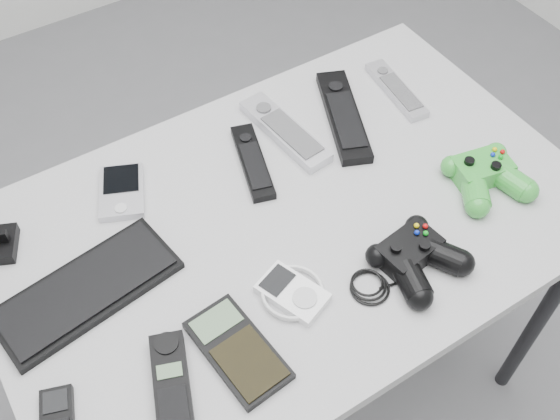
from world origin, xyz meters
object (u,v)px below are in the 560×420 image
pda_keyboard (86,290)px  controller_black (416,255)px  remote_black_a (253,161)px  mp3_player (292,292)px  pda (122,191)px  controller_green (486,174)px  desk (290,238)px  remote_silver_a (285,130)px  remote_black_b (343,115)px  calculator (237,350)px  cordless_handset (172,386)px  remote_silver_b (396,89)px

pda_keyboard → controller_black: size_ratio=1.20×
remote_black_a → mp3_player: bearing=-91.2°
pda → controller_green: bearing=-6.0°
pda → controller_black: controller_black is taller
desk → remote_silver_a: bearing=60.4°
pda → remote_black_b: (0.45, -0.05, 0.00)m
controller_black → controller_green: 0.24m
pda_keyboard → calculator: (0.15, -0.22, -0.00)m
pda_keyboard → remote_black_a: size_ratio=1.58×
desk → cordless_handset: size_ratio=6.42×
remote_silver_a → calculator: 0.47m
remote_black_a → remote_black_b: bearing=19.3°
remote_silver_a → remote_silver_b: (0.26, -0.02, -0.00)m
calculator → pda: bearing=87.7°
desk → calculator: bearing=-140.0°
remote_silver_a → controller_black: bearing=-92.7°
desk → pda_keyboard: size_ratio=3.56×
remote_silver_b → mp3_player: mp3_player is taller
desk → remote_silver_a: 0.22m
remote_silver_b → mp3_player: (-0.45, -0.30, 0.00)m
remote_silver_a → remote_black_a: bearing=-165.5°
pda_keyboard → pda: pda is taller
pda → remote_silver_b: (0.59, -0.05, -0.00)m
remote_silver_a → calculator: size_ratio=1.30×
remote_black_a → calculator: 0.39m
desk → pda: 0.32m
desk → remote_silver_a: size_ratio=4.68×
remote_silver_a → remote_black_a: 0.10m
remote_black_a → controller_black: (0.11, -0.34, 0.02)m
remote_black_b → controller_green: bearing=-43.2°
mp3_player → controller_green: controller_green is taller
remote_black_a → controller_black: 0.36m
remote_black_a → mp3_player: size_ratio=1.71×
pda → controller_green: size_ratio=0.80×
remote_black_a → calculator: remote_black_a is taller
remote_silver_b → controller_black: (-0.24, -0.35, 0.02)m
remote_silver_a → controller_black: 0.37m
desk → mp3_player: 0.18m
pda → controller_black: 0.53m
calculator → remote_silver_a: bearing=43.4°
remote_black_b → mp3_player: remote_black_b is taller
desk → mp3_player: mp3_player is taller
controller_green → desk: bearing=172.4°
desk → remote_silver_a: remote_silver_a is taller
remote_black_a → remote_black_b: (0.22, 0.01, 0.00)m
desk → pda_keyboard: (-0.36, 0.05, 0.07)m
pda_keyboard → desk: bearing=-15.5°
cordless_handset → remote_black_b: bearing=51.6°
calculator → desk: bearing=34.7°
controller_black → controller_green: size_ratio=1.60×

